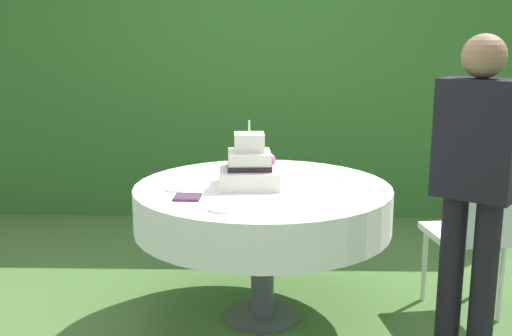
{
  "coord_description": "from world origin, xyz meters",
  "views": [
    {
      "loc": [
        0.05,
        -3.31,
        1.61
      ],
      "look_at": [
        -0.04,
        -0.0,
        0.88
      ],
      "focal_mm": 43.57,
      "sensor_mm": 36.0,
      "label": 1
    }
  ],
  "objects_px": {
    "cake_table": "(263,207)",
    "serving_plate_left": "(223,208)",
    "serving_plate_far": "(331,177)",
    "standing_person": "(475,181)",
    "napkin_stack": "(188,197)",
    "serving_plate_near": "(177,189)",
    "wedding_cake": "(250,167)",
    "garden_chair": "(472,226)"
  },
  "relations": [
    {
      "from": "cake_table",
      "to": "wedding_cake",
      "type": "distance_m",
      "value": 0.24
    },
    {
      "from": "serving_plate_far",
      "to": "cake_table",
      "type": "bearing_deg",
      "value": -153.36
    },
    {
      "from": "wedding_cake",
      "to": "napkin_stack",
      "type": "height_order",
      "value": "wedding_cake"
    },
    {
      "from": "serving_plate_left",
      "to": "standing_person",
      "type": "bearing_deg",
      "value": -0.32
    },
    {
      "from": "wedding_cake",
      "to": "serving_plate_far",
      "type": "bearing_deg",
      "value": 23.8
    },
    {
      "from": "cake_table",
      "to": "serving_plate_far",
      "type": "height_order",
      "value": "serving_plate_far"
    },
    {
      "from": "napkin_stack",
      "to": "garden_chair",
      "type": "distance_m",
      "value": 1.6
    },
    {
      "from": "wedding_cake",
      "to": "napkin_stack",
      "type": "bearing_deg",
      "value": -138.78
    },
    {
      "from": "serving_plate_near",
      "to": "serving_plate_far",
      "type": "xyz_separation_m",
      "value": [
        0.85,
        0.31,
        0.0
      ]
    },
    {
      "from": "standing_person",
      "to": "wedding_cake",
      "type": "bearing_deg",
      "value": 155.85
    },
    {
      "from": "cake_table",
      "to": "garden_chair",
      "type": "relative_size",
      "value": 1.59
    },
    {
      "from": "serving_plate_far",
      "to": "wedding_cake",
      "type": "bearing_deg",
      "value": -156.2
    },
    {
      "from": "cake_table",
      "to": "wedding_cake",
      "type": "xyz_separation_m",
      "value": [
        -0.07,
        -0.01,
        0.23
      ]
    },
    {
      "from": "cake_table",
      "to": "standing_person",
      "type": "height_order",
      "value": "standing_person"
    },
    {
      "from": "cake_table",
      "to": "serving_plate_left",
      "type": "bearing_deg",
      "value": -110.92
    },
    {
      "from": "garden_chair",
      "to": "standing_person",
      "type": "bearing_deg",
      "value": -108.9
    },
    {
      "from": "serving_plate_far",
      "to": "standing_person",
      "type": "relative_size",
      "value": 0.09
    },
    {
      "from": "serving_plate_far",
      "to": "serving_plate_left",
      "type": "xyz_separation_m",
      "value": [
        -0.58,
        -0.67,
        0.0
      ]
    },
    {
      "from": "wedding_cake",
      "to": "standing_person",
      "type": "relative_size",
      "value": 0.23
    },
    {
      "from": "serving_plate_near",
      "to": "serving_plate_left",
      "type": "bearing_deg",
      "value": -53.5
    },
    {
      "from": "serving_plate_left",
      "to": "napkin_stack",
      "type": "bearing_deg",
      "value": 134.25
    },
    {
      "from": "serving_plate_left",
      "to": "napkin_stack",
      "type": "height_order",
      "value": "same"
    },
    {
      "from": "wedding_cake",
      "to": "serving_plate_far",
      "type": "xyz_separation_m",
      "value": [
        0.46,
        0.2,
        -0.1
      ]
    },
    {
      "from": "wedding_cake",
      "to": "serving_plate_left",
      "type": "bearing_deg",
      "value": -103.4
    },
    {
      "from": "cake_table",
      "to": "serving_plate_near",
      "type": "height_order",
      "value": "serving_plate_near"
    },
    {
      "from": "serving_plate_left",
      "to": "standing_person",
      "type": "distance_m",
      "value": 1.18
    },
    {
      "from": "serving_plate_far",
      "to": "napkin_stack",
      "type": "distance_m",
      "value": 0.91
    },
    {
      "from": "garden_chair",
      "to": "standing_person",
      "type": "xyz_separation_m",
      "value": [
        -0.18,
        -0.52,
        0.39
      ]
    },
    {
      "from": "serving_plate_near",
      "to": "serving_plate_far",
      "type": "bearing_deg",
      "value": 19.82
    },
    {
      "from": "garden_chair",
      "to": "serving_plate_left",
      "type": "bearing_deg",
      "value": -159.19
    },
    {
      "from": "serving_plate_left",
      "to": "wedding_cake",
      "type": "bearing_deg",
      "value": 76.6
    },
    {
      "from": "cake_table",
      "to": "serving_plate_left",
      "type": "xyz_separation_m",
      "value": [
        -0.18,
        -0.48,
        0.13
      ]
    },
    {
      "from": "serving_plate_left",
      "to": "napkin_stack",
      "type": "distance_m",
      "value": 0.28
    },
    {
      "from": "standing_person",
      "to": "cake_table",
      "type": "bearing_deg",
      "value": 154.02
    },
    {
      "from": "wedding_cake",
      "to": "serving_plate_near",
      "type": "distance_m",
      "value": 0.41
    },
    {
      "from": "serving_plate_near",
      "to": "serving_plate_left",
      "type": "relative_size",
      "value": 0.89
    },
    {
      "from": "wedding_cake",
      "to": "standing_person",
      "type": "xyz_separation_m",
      "value": [
        1.06,
        -0.48,
        0.05
      ]
    },
    {
      "from": "serving_plate_far",
      "to": "serving_plate_left",
      "type": "bearing_deg",
      "value": -130.51
    },
    {
      "from": "serving_plate_near",
      "to": "serving_plate_left",
      "type": "xyz_separation_m",
      "value": [
        0.27,
        -0.37,
        0.0
      ]
    },
    {
      "from": "wedding_cake",
      "to": "standing_person",
      "type": "distance_m",
      "value": 1.17
    },
    {
      "from": "napkin_stack",
      "to": "garden_chair",
      "type": "relative_size",
      "value": 0.15
    },
    {
      "from": "serving_plate_left",
      "to": "standing_person",
      "type": "xyz_separation_m",
      "value": [
        1.17,
        -0.01,
        0.14
      ]
    }
  ]
}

